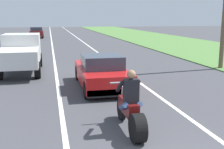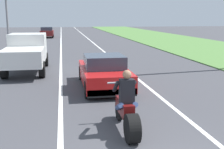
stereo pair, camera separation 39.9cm
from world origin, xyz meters
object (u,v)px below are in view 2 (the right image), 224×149
Objects in this scene: motorcycle_with_rider at (127,110)px; traffic_light_mast_near at (26,3)px; sports_car_red at (104,72)px; distant_car_far_ahead at (47,32)px; pickup_truck_left_lane_white at (26,51)px.

traffic_light_mast_near is (-4.40, 18.69, 3.43)m from motorcycle_with_rider.
distant_car_far_ahead is (-3.71, 30.18, 0.14)m from sports_car_red.
distant_car_far_ahead is (-0.18, 26.13, -0.33)m from pickup_truck_left_lane_white.
pickup_truck_left_lane_white is 0.80× the size of traffic_light_mast_near.
pickup_truck_left_lane_white is (-3.54, 4.05, 0.48)m from sports_car_red.
motorcycle_with_rider is at bearing -68.99° from pickup_truck_left_lane_white.
pickup_truck_left_lane_white is at bearing -84.26° from traffic_light_mast_near.
distant_car_far_ahead is at bearing 87.15° from traffic_light_mast_near.
distant_car_far_ahead is (0.81, 16.31, -3.25)m from traffic_light_mast_near.
motorcycle_with_rider is at bearing -76.76° from traffic_light_mast_near.
sports_car_red is 0.90× the size of pickup_truck_left_lane_white.
motorcycle_with_rider is at bearing -84.15° from distant_car_far_ahead.
sports_car_red is 5.40m from pickup_truck_left_lane_white.
distant_car_far_ahead is at bearing 97.01° from sports_car_red.
sports_car_red is (0.13, 4.83, 0.04)m from motorcycle_with_rider.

